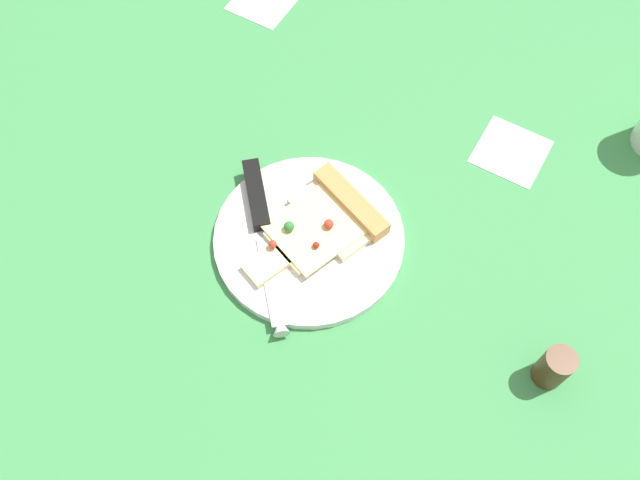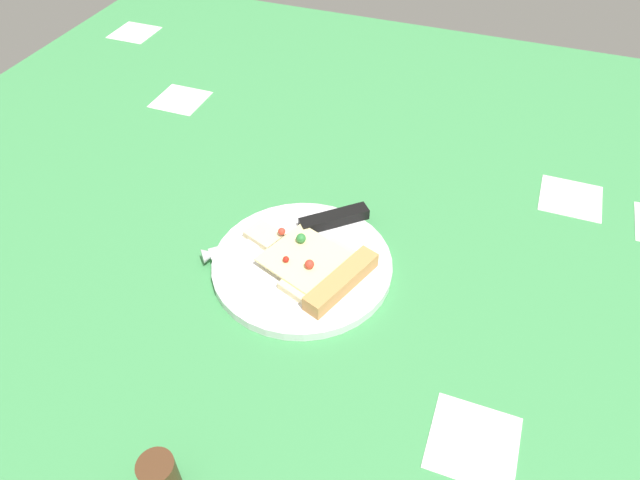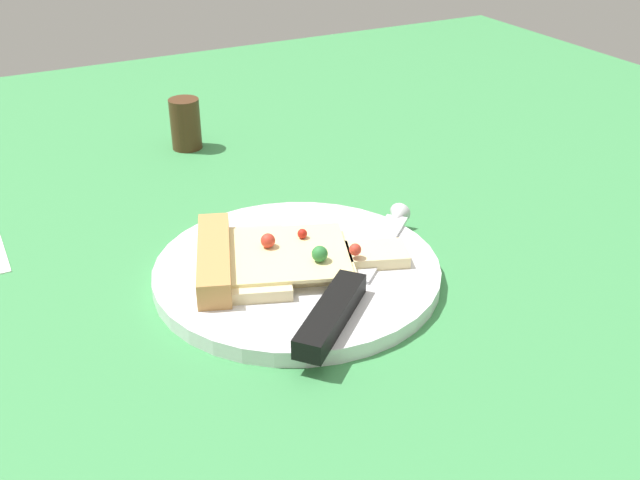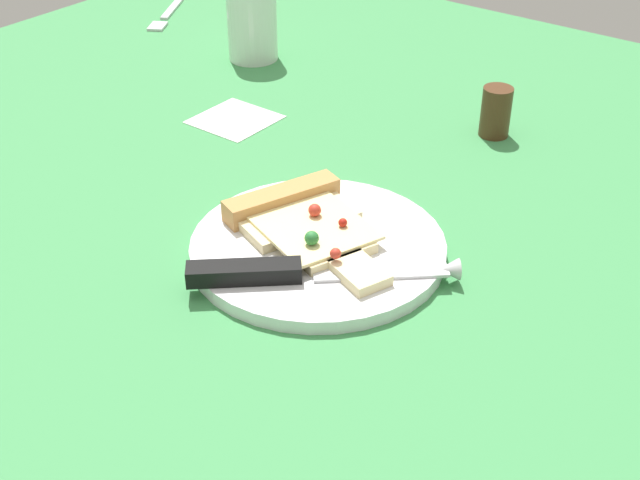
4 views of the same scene
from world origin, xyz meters
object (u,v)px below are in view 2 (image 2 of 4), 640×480
at_px(plate, 301,264).
at_px(pizza_slice, 315,266).
at_px(pepper_shaker, 161,479).
at_px(knife, 304,228).

relative_size(plate, pizza_slice, 1.26).
bearing_deg(pepper_shaker, plate, 88.00).
bearing_deg(plate, pepper_shaker, -92.00).
height_order(knife, pepper_shaker, pepper_shaker).
height_order(pizza_slice, knife, pizza_slice).
relative_size(plate, knife, 1.24).
height_order(plate, pepper_shaker, pepper_shaker).
height_order(plate, pizza_slice, pizza_slice).
bearing_deg(knife, pepper_shaker, 139.37).
height_order(plate, knife, knife).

